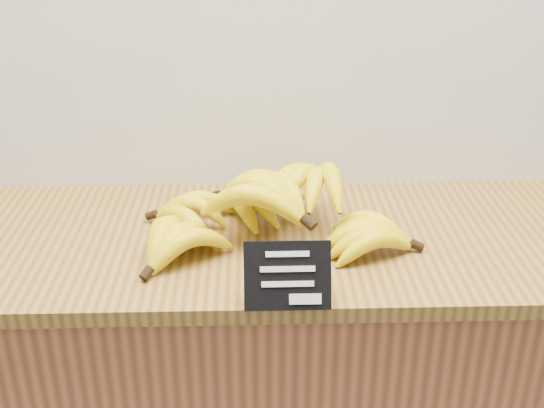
# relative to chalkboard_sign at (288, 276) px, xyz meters

# --- Properties ---
(counter_top) EXTENTS (1.42, 0.54, 0.03)m
(counter_top) POSITION_rel_chalkboard_sign_xyz_m (-0.02, 0.25, -0.07)
(counter_top) COLOR olive
(counter_top) RESTS_ON counter
(chalkboard_sign) EXTENTS (0.14, 0.05, 0.11)m
(chalkboard_sign) POSITION_rel_chalkboard_sign_xyz_m (0.00, 0.00, 0.00)
(chalkboard_sign) COLOR black
(chalkboard_sign) RESTS_ON counter_top
(banana_pile) EXTENTS (0.59, 0.42, 0.13)m
(banana_pile) POSITION_rel_chalkboard_sign_xyz_m (-0.03, 0.25, 0.00)
(banana_pile) COLOR yellow
(banana_pile) RESTS_ON counter_top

